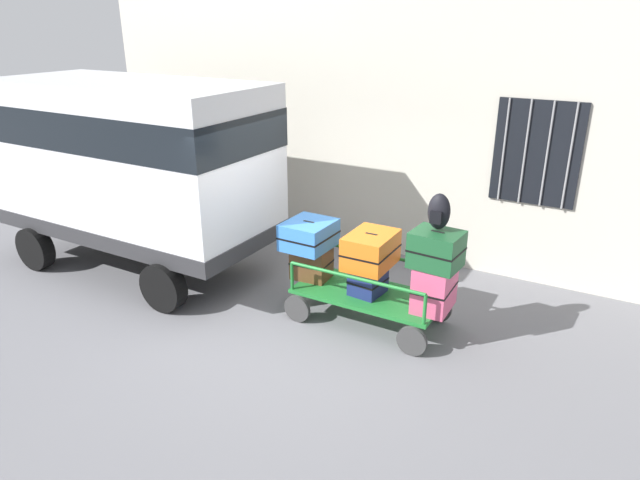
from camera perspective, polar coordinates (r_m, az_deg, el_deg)
The scene contains 12 objects.
ground_plane at distance 7.71m, azimuth -1.02°, elevation -8.12°, with size 40.00×40.00×0.00m, color slate.
building_wall at distance 9.39m, azimuth 8.29°, elevation 13.28°, with size 12.00×0.38×5.00m.
van at distance 9.25m, azimuth -18.32°, elevation 7.86°, with size 4.40×2.10×2.94m.
luggage_cart at distance 7.57m, azimuth 4.84°, elevation -5.85°, with size 2.01×1.00×0.43m.
cart_railing at distance 7.39m, azimuth 4.94°, elevation -3.02°, with size 1.89×0.87×0.40m.
suitcase_left_bottom at distance 7.83m, azimuth -0.86°, elevation -2.20°, with size 0.54×0.44×0.48m.
suitcase_left_middle at distance 7.61m, azimuth -1.12°, elevation 0.55°, with size 0.61×0.70×0.37m.
suitcase_midleft_bottom at distance 7.44m, azimuth 4.85°, elevation -4.05°, with size 0.43×0.48×0.38m.
suitcase_midleft_middle at distance 7.32m, azimuth 5.13°, elevation -1.00°, with size 0.56×0.75×0.44m.
suitcase_center_bottom at distance 7.14m, azimuth 11.44°, elevation -4.66°, with size 0.45×0.61×0.59m.
suitcase_center_middle at distance 6.88m, azimuth 11.63°, elevation -0.93°, with size 0.62×0.53×0.45m.
backpack at distance 6.80m, azimuth 11.87°, elevation 2.79°, with size 0.27×0.22×0.44m.
Camera 1 is at (3.46, -5.73, 3.83)m, focal length 31.80 mm.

